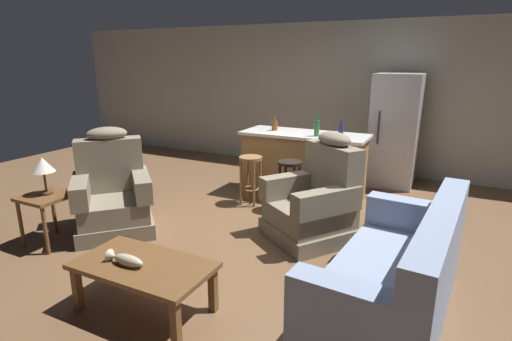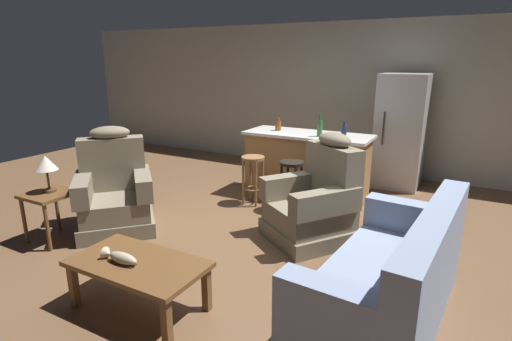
% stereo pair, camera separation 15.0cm
% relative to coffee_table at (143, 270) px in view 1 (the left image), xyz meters
% --- Properties ---
extents(ground_plane, '(12.00, 12.00, 0.00)m').
position_rel_coffee_table_xyz_m(ground_plane, '(0.15, 1.87, -0.36)').
color(ground_plane, brown).
extents(back_wall, '(12.00, 0.05, 2.60)m').
position_rel_coffee_table_xyz_m(back_wall, '(0.15, 5.00, 0.94)').
color(back_wall, '#B2B2A3').
rests_on(back_wall, ground_plane).
extents(coffee_table, '(1.10, 0.60, 0.42)m').
position_rel_coffee_table_xyz_m(coffee_table, '(0.00, 0.00, 0.00)').
color(coffee_table, brown).
rests_on(coffee_table, ground_plane).
extents(fish_figurine, '(0.34, 0.10, 0.10)m').
position_rel_coffee_table_xyz_m(fish_figurine, '(-0.11, -0.08, 0.10)').
color(fish_figurine, '#4C3823').
rests_on(fish_figurine, coffee_table).
extents(couch, '(1.00, 1.96, 0.94)m').
position_rel_coffee_table_xyz_m(couch, '(1.81, 0.80, -0.02)').
color(couch, '#8493B2').
rests_on(couch, ground_plane).
extents(recliner_near_lamp, '(1.19, 1.19, 1.20)m').
position_rel_coffee_table_xyz_m(recliner_near_lamp, '(-1.45, 1.09, 0.06)').
color(recliner_near_lamp, '#756B56').
rests_on(recliner_near_lamp, ground_plane).
extents(recliner_near_island, '(1.17, 1.17, 1.20)m').
position_rel_coffee_table_xyz_m(recliner_near_island, '(0.77, 1.94, 0.06)').
color(recliner_near_island, '#756B56').
rests_on(recliner_near_island, ground_plane).
extents(end_table, '(0.48, 0.48, 0.56)m').
position_rel_coffee_table_xyz_m(end_table, '(-1.78, 0.49, 0.10)').
color(end_table, brown).
rests_on(end_table, ground_plane).
extents(table_lamp, '(0.24, 0.24, 0.41)m').
position_rel_coffee_table_xyz_m(table_lamp, '(-1.79, 0.51, 0.50)').
color(table_lamp, '#4C3823').
rests_on(table_lamp, end_table).
extents(kitchen_island, '(1.80, 0.70, 0.95)m').
position_rel_coffee_table_xyz_m(kitchen_island, '(0.15, 3.22, 0.11)').
color(kitchen_island, '#9E7042').
rests_on(kitchen_island, ground_plane).
extents(bar_stool_left, '(0.32, 0.32, 0.68)m').
position_rel_coffee_table_xyz_m(bar_stool_left, '(-0.39, 2.59, 0.11)').
color(bar_stool_left, olive).
rests_on(bar_stool_left, ground_plane).
extents(bar_stool_middle, '(0.32, 0.32, 0.68)m').
position_rel_coffee_table_xyz_m(bar_stool_middle, '(0.19, 2.59, 0.11)').
color(bar_stool_middle, black).
rests_on(bar_stool_middle, ground_plane).
extents(bar_stool_right, '(0.32, 0.32, 0.68)m').
position_rel_coffee_table_xyz_m(bar_stool_right, '(0.77, 2.59, 0.11)').
color(bar_stool_right, '#A87A47').
rests_on(bar_stool_right, ground_plane).
extents(refrigerator, '(0.70, 0.69, 1.76)m').
position_rel_coffee_table_xyz_m(refrigerator, '(1.22, 4.42, 0.52)').
color(refrigerator, '#B7B7BC').
rests_on(refrigerator, ground_plane).
extents(bottle_tall_green, '(0.09, 0.09, 0.20)m').
position_rel_coffee_table_xyz_m(bottle_tall_green, '(-0.33, 3.24, 0.66)').
color(bottle_tall_green, brown).
rests_on(bottle_tall_green, kitchen_island).
extents(bottle_short_amber, '(0.08, 0.08, 0.23)m').
position_rel_coffee_table_xyz_m(bottle_short_amber, '(0.68, 3.19, 0.67)').
color(bottle_short_amber, '#23284C').
rests_on(bottle_short_amber, kitchen_island).
extents(bottle_wine_dark, '(0.07, 0.07, 0.31)m').
position_rel_coffee_table_xyz_m(bottle_wine_dark, '(0.38, 3.07, 0.70)').
color(bottle_wine_dark, '#2D6B38').
rests_on(bottle_wine_dark, kitchen_island).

